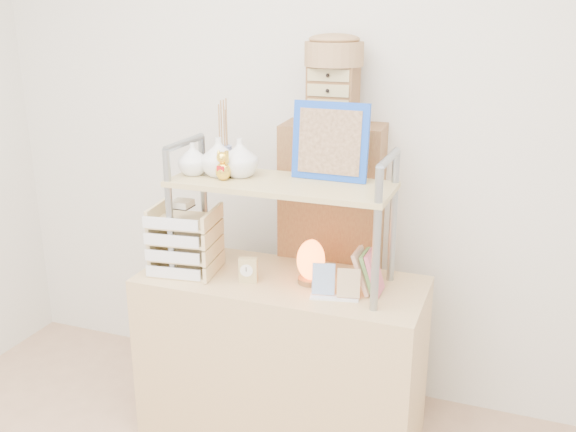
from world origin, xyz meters
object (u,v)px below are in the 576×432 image
at_px(letter_tray, 184,243).
at_px(desk, 282,358).
at_px(cabinet, 331,267).
at_px(salt_lamp, 311,261).

bearing_deg(letter_tray, desk, 8.64).
xyz_separation_m(desk, letter_tray, (-0.42, -0.06, 0.50)).
bearing_deg(desk, cabinet, 73.94).
distance_m(letter_tray, salt_lamp, 0.55).
height_order(desk, salt_lamp, salt_lamp).
bearing_deg(salt_lamp, letter_tray, -172.86).
bearing_deg(letter_tray, salt_lamp, 7.14).
distance_m(desk, cabinet, 0.49).
relative_size(cabinet, salt_lamp, 7.16).
bearing_deg(desk, salt_lamp, 2.16).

